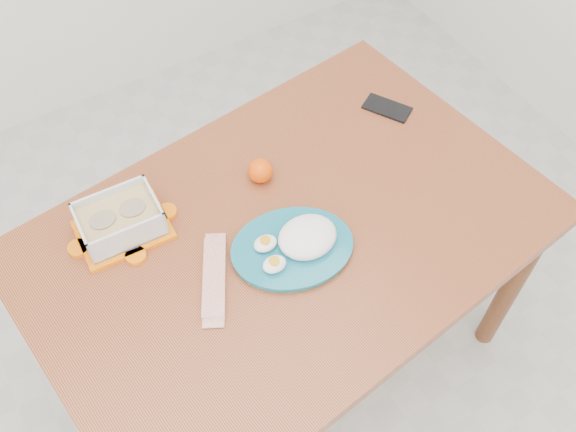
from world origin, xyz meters
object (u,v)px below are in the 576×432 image
dining_table (288,250)px  rice_plate (297,243)px  food_container (120,221)px  orange_fruit (260,171)px  smartphone (387,108)px

dining_table → rice_plate: (-0.01, -0.06, 0.12)m
food_container → orange_fruit: size_ratio=3.47×
rice_plate → smartphone: (0.47, 0.28, -0.02)m
food_container → rice_plate: bearing=-35.4°
food_container → smartphone: (0.82, 0.01, -0.04)m
dining_table → smartphone: bearing=17.8°
dining_table → orange_fruit: size_ratio=21.22×
food_container → dining_table: bearing=-27.9°
dining_table → rice_plate: rice_plate is taller
food_container → smartphone: size_ratio=1.70×
orange_fruit → rice_plate: size_ratio=0.18×
smartphone → food_container: bearing=150.2°
rice_plate → smartphone: bearing=45.5°
dining_table → orange_fruit: 0.22m
dining_table → food_container: size_ratio=6.12×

